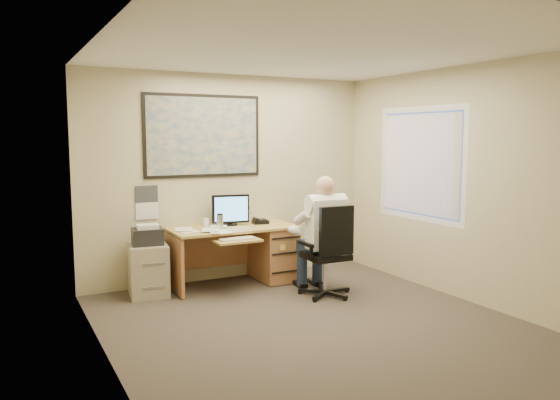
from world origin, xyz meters
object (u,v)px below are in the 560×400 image
filing_cabinet (148,265)px  person (325,236)px  office_chair (328,270)px  desk (256,248)px

filing_cabinet → person: size_ratio=0.60×
office_chair → person: size_ratio=0.77×
desk → filing_cabinet: desk is taller
person → filing_cabinet: bearing=156.8°
office_chair → filing_cabinet: bearing=152.8°
desk → office_chair: 1.13m
office_chair → desk: bearing=116.0°
desk → office_chair: bearing=-65.9°
filing_cabinet → person: (1.87, -0.96, 0.35)m
desk → filing_cabinet: (-1.42, 0.02, -0.07)m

